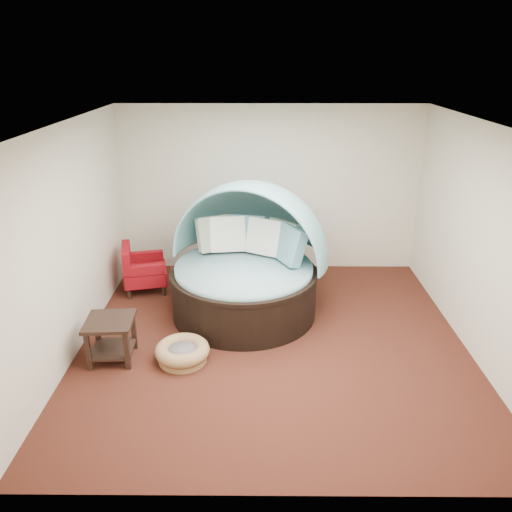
{
  "coord_description": "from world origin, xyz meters",
  "views": [
    {
      "loc": [
        -0.18,
        -5.7,
        3.54
      ],
      "look_at": [
        -0.23,
        0.6,
        0.97
      ],
      "focal_mm": 35.0,
      "sensor_mm": 36.0,
      "label": 1
    }
  ],
  "objects_px": {
    "red_armchair": "(142,270)",
    "canopy_daybed": "(247,254)",
    "pet_basket": "(182,352)",
    "side_table": "(111,334)"
  },
  "relations": [
    {
      "from": "pet_basket",
      "to": "red_armchair",
      "type": "relative_size",
      "value": 0.94
    },
    {
      "from": "canopy_daybed",
      "to": "red_armchair",
      "type": "height_order",
      "value": "canopy_daybed"
    },
    {
      "from": "canopy_daybed",
      "to": "red_armchair",
      "type": "xyz_separation_m",
      "value": [
        -1.69,
        0.64,
        -0.53
      ]
    },
    {
      "from": "canopy_daybed",
      "to": "pet_basket",
      "type": "bearing_deg",
      "value": -100.72
    },
    {
      "from": "pet_basket",
      "to": "red_armchair",
      "type": "distance_m",
      "value": 2.2
    },
    {
      "from": "red_armchair",
      "to": "side_table",
      "type": "xyz_separation_m",
      "value": [
        0.05,
        -1.94,
        -0.0
      ]
    },
    {
      "from": "canopy_daybed",
      "to": "side_table",
      "type": "bearing_deg",
      "value": -122.43
    },
    {
      "from": "canopy_daybed",
      "to": "side_table",
      "type": "distance_m",
      "value": 2.16
    },
    {
      "from": "pet_basket",
      "to": "red_armchair",
      "type": "height_order",
      "value": "red_armchair"
    },
    {
      "from": "red_armchair",
      "to": "canopy_daybed",
      "type": "bearing_deg",
      "value": -33.83
    }
  ]
}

